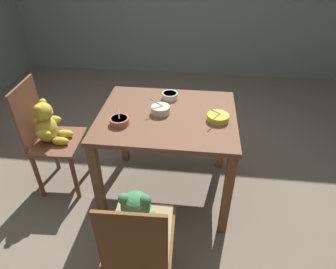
{
  "coord_description": "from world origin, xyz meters",
  "views": [
    {
      "loc": [
        0.21,
        -1.79,
        1.84
      ],
      "look_at": [
        0.0,
        0.05,
        0.54
      ],
      "focal_mm": 31.39,
      "sensor_mm": 36.0,
      "label": 1
    }
  ],
  "objects_px": {
    "porridge_bowl_cream_center": "(160,109)",
    "porridge_bowl_yellow_near_right": "(218,117)",
    "teddy_chair_near_front": "(139,231)",
    "porridge_bowl_terracotta_near_left": "(119,121)",
    "porridge_bowl_white_far_center": "(170,96)",
    "dining_table": "(167,128)",
    "teddy_chair_near_left": "(48,130)"
  },
  "relations": [
    {
      "from": "dining_table",
      "to": "porridge_bowl_white_far_center",
      "type": "bearing_deg",
      "value": 91.7
    },
    {
      "from": "dining_table",
      "to": "porridge_bowl_yellow_near_right",
      "type": "height_order",
      "value": "porridge_bowl_yellow_near_right"
    },
    {
      "from": "porridge_bowl_terracotta_near_left",
      "to": "porridge_bowl_white_far_center",
      "type": "bearing_deg",
      "value": 53.24
    },
    {
      "from": "porridge_bowl_cream_center",
      "to": "porridge_bowl_terracotta_near_left",
      "type": "distance_m",
      "value": 0.31
    },
    {
      "from": "porridge_bowl_terracotta_near_left",
      "to": "dining_table",
      "type": "bearing_deg",
      "value": 27.51
    },
    {
      "from": "teddy_chair_near_front",
      "to": "porridge_bowl_terracotta_near_left",
      "type": "distance_m",
      "value": 0.77
    },
    {
      "from": "porridge_bowl_cream_center",
      "to": "porridge_bowl_yellow_near_right",
      "type": "relative_size",
      "value": 0.95
    },
    {
      "from": "dining_table",
      "to": "porridge_bowl_white_far_center",
      "type": "relative_size",
      "value": 8.02
    },
    {
      "from": "porridge_bowl_white_far_center",
      "to": "porridge_bowl_yellow_near_right",
      "type": "xyz_separation_m",
      "value": [
        0.36,
        -0.28,
        -0.0
      ]
    },
    {
      "from": "teddy_chair_near_front",
      "to": "porridge_bowl_white_far_center",
      "type": "distance_m",
      "value": 1.11
    },
    {
      "from": "porridge_bowl_yellow_near_right",
      "to": "dining_table",
      "type": "bearing_deg",
      "value": 173.67
    },
    {
      "from": "teddy_chair_near_front",
      "to": "porridge_bowl_yellow_near_right",
      "type": "bearing_deg",
      "value": -28.84
    },
    {
      "from": "teddy_chair_near_left",
      "to": "porridge_bowl_terracotta_near_left",
      "type": "xyz_separation_m",
      "value": [
        0.63,
        -0.15,
        0.23
      ]
    },
    {
      "from": "porridge_bowl_cream_center",
      "to": "porridge_bowl_yellow_near_right",
      "type": "distance_m",
      "value": 0.41
    },
    {
      "from": "dining_table",
      "to": "teddy_chair_near_left",
      "type": "height_order",
      "value": "teddy_chair_near_left"
    },
    {
      "from": "teddy_chair_near_front",
      "to": "dining_table",
      "type": "bearing_deg",
      "value": -5.45
    },
    {
      "from": "teddy_chair_near_left",
      "to": "porridge_bowl_white_far_center",
      "type": "distance_m",
      "value": 0.99
    },
    {
      "from": "teddy_chair_near_front",
      "to": "porridge_bowl_white_far_center",
      "type": "xyz_separation_m",
      "value": [
        0.04,
        1.09,
        0.23
      ]
    },
    {
      "from": "dining_table",
      "to": "porridge_bowl_terracotta_near_left",
      "type": "xyz_separation_m",
      "value": [
        -0.31,
        -0.16,
        0.14
      ]
    },
    {
      "from": "porridge_bowl_yellow_near_right",
      "to": "teddy_chair_near_front",
      "type": "bearing_deg",
      "value": -116.91
    },
    {
      "from": "dining_table",
      "to": "porridge_bowl_terracotta_near_left",
      "type": "distance_m",
      "value": 0.37
    },
    {
      "from": "porridge_bowl_terracotta_near_left",
      "to": "porridge_bowl_yellow_near_right",
      "type": "xyz_separation_m",
      "value": [
        0.66,
        0.12,
        0.0
      ]
    },
    {
      "from": "porridge_bowl_yellow_near_right",
      "to": "teddy_chair_near_left",
      "type": "bearing_deg",
      "value": 178.62
    },
    {
      "from": "dining_table",
      "to": "porridge_bowl_yellow_near_right",
      "type": "distance_m",
      "value": 0.39
    },
    {
      "from": "teddy_chair_near_front",
      "to": "porridge_bowl_yellow_near_right",
      "type": "distance_m",
      "value": 0.93
    },
    {
      "from": "dining_table",
      "to": "porridge_bowl_yellow_near_right",
      "type": "bearing_deg",
      "value": -6.33
    },
    {
      "from": "teddy_chair_near_left",
      "to": "porridge_bowl_white_far_center",
      "type": "bearing_deg",
      "value": 12.07
    },
    {
      "from": "porridge_bowl_terracotta_near_left",
      "to": "teddy_chair_near_front",
      "type": "bearing_deg",
      "value": -69.61
    },
    {
      "from": "teddy_chair_near_front",
      "to": "porridge_bowl_terracotta_near_left",
      "type": "height_order",
      "value": "porridge_bowl_terracotta_near_left"
    },
    {
      "from": "dining_table",
      "to": "porridge_bowl_white_far_center",
      "type": "height_order",
      "value": "porridge_bowl_white_far_center"
    },
    {
      "from": "teddy_chair_near_left",
      "to": "porridge_bowl_yellow_near_right",
      "type": "distance_m",
      "value": 1.32
    },
    {
      "from": "dining_table",
      "to": "porridge_bowl_yellow_near_right",
      "type": "xyz_separation_m",
      "value": [
        0.36,
        -0.04,
        0.14
      ]
    }
  ]
}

